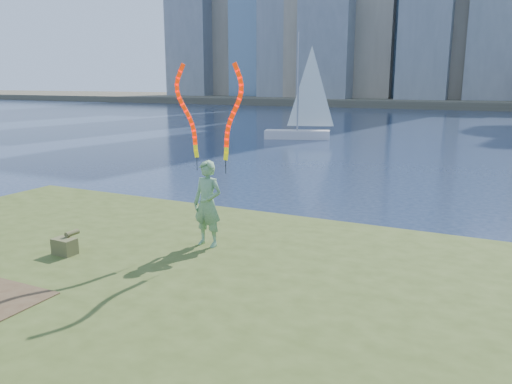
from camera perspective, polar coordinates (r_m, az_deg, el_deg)
The scene contains 6 objects.
ground at distance 10.39m, azimuth -11.76°, elevation -12.47°, with size 320.00×320.00×0.00m, color #192640.
grassy_knoll at distance 8.75m, azimuth -21.39°, elevation -15.66°, with size 20.00×18.00×0.80m.
far_shore at distance 102.61m, azimuth 23.00°, elevation 9.49°, with size 320.00×40.00×1.20m, color #4C4738.
woman_with_ribbons at distance 10.80m, azimuth -5.51°, elevation 0.98°, with size 2.15×0.50×4.24m.
canvas_bag at distance 11.23m, azimuth -20.97°, elevation -5.72°, with size 0.49×0.56×0.45m.
sailboat at distance 38.67m, azimuth 5.16°, elevation 8.09°, with size 5.25×3.03×7.96m.
Camera 1 is at (5.89, -7.37, 4.35)m, focal length 35.00 mm.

